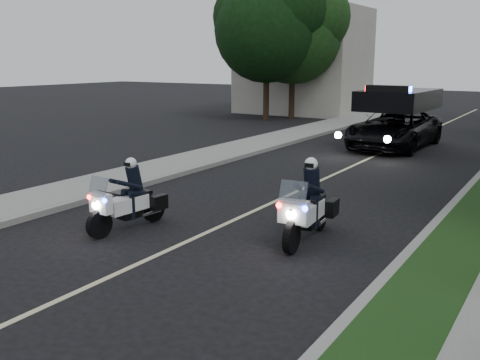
% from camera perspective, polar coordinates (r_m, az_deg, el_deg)
% --- Properties ---
extents(ground, '(120.00, 120.00, 0.00)m').
position_cam_1_polar(ground, '(11.41, -4.71, -6.08)').
color(ground, black).
rests_on(ground, ground).
extents(curb_left, '(0.20, 60.00, 0.15)m').
position_cam_1_polar(curb_left, '(21.74, 2.36, 3.13)').
color(curb_left, gray).
rests_on(curb_left, ground).
extents(sidewalk_left, '(2.00, 60.00, 0.16)m').
position_cam_1_polar(sidewalk_left, '(22.30, -0.10, 3.38)').
color(sidewalk_left, gray).
rests_on(sidewalk_left, ground).
extents(building_far, '(8.00, 6.00, 7.00)m').
position_cam_1_polar(building_far, '(38.37, 6.70, 12.29)').
color(building_far, '#A8A396').
rests_on(building_far, ground).
extents(lane_marking, '(0.12, 50.00, 0.01)m').
position_cam_1_polar(lane_marking, '(20.08, 12.58, 1.83)').
color(lane_marking, '#BFB78C').
rests_on(lane_marking, ground).
extents(police_moto_left, '(0.83, 1.92, 1.58)m').
position_cam_1_polar(police_moto_left, '(12.19, -11.58, -5.08)').
color(police_moto_left, white).
rests_on(police_moto_left, ground).
extents(police_moto_right, '(0.89, 2.08, 1.72)m').
position_cam_1_polar(police_moto_right, '(11.32, 7.03, -6.30)').
color(police_moto_right, silver).
rests_on(police_moto_right, ground).
extents(police_suv, '(2.88, 5.90, 2.83)m').
position_cam_1_polar(police_suv, '(23.81, 15.83, 3.30)').
color(police_suv, black).
rests_on(police_suv, ground).
extents(bicycle, '(0.63, 1.74, 0.90)m').
position_cam_1_polar(bicycle, '(34.46, 16.71, 5.99)').
color(bicycle, black).
rests_on(bicycle, ground).
extents(cyclist, '(0.62, 0.43, 1.69)m').
position_cam_1_polar(cyclist, '(34.46, 16.71, 5.99)').
color(cyclist, black).
rests_on(cyclist, ground).
extents(tree_left_near, '(7.86, 7.86, 9.88)m').
position_cam_1_polar(tree_left_near, '(34.54, 5.41, 6.48)').
color(tree_left_near, '#1C4316').
rests_on(tree_left_near, ground).
extents(tree_left_far, '(7.02, 7.02, 10.38)m').
position_cam_1_polar(tree_left_far, '(33.40, 2.74, 6.31)').
color(tree_left_far, black).
rests_on(tree_left_far, ground).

